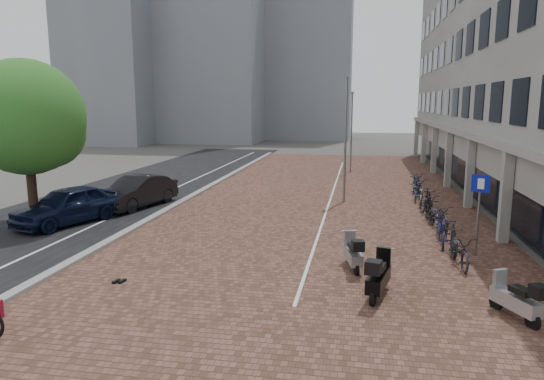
{
  "coord_description": "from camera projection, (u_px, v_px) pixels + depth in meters",
  "views": [
    {
      "loc": [
        3.7,
        -14.28,
        4.98
      ],
      "look_at": [
        0.0,
        6.0,
        1.3
      ],
      "focal_mm": 32.39,
      "sensor_mm": 36.0,
      "label": 1
    }
  ],
  "objects": [
    {
      "name": "bike_row",
      "position": [
        429.0,
        205.0,
        21.73
      ],
      "size": [
        1.22,
        15.81,
        1.05
      ],
      "color": "black",
      "rests_on": "ground"
    },
    {
      "name": "scooter_front",
      "position": [
        353.0,
        252.0,
        14.75
      ],
      "size": [
        0.83,
        1.66,
        1.1
      ],
      "primitive_type": null,
      "rotation": [
        0.0,
        0.0,
        0.22
      ],
      "color": "#98999D",
      "rests_on": "ground"
    },
    {
      "name": "plaza_brick",
      "position": [
        328.0,
        195.0,
        26.63
      ],
      "size": [
        14.5,
        42.0,
        0.04
      ],
      "primitive_type": "cube",
      "color": "brown",
      "rests_on": "ground"
    },
    {
      "name": "shoes",
      "position": [
        119.0,
        282.0,
        13.67
      ],
      "size": [
        0.4,
        0.36,
        0.09
      ],
      "primitive_type": null,
      "rotation": [
        0.0,
        0.0,
        -0.19
      ],
      "color": "black",
      "rests_on": "ground"
    },
    {
      "name": "car_dark",
      "position": [
        137.0,
        192.0,
        23.56
      ],
      "size": [
        2.63,
        4.85,
        1.52
      ],
      "primitive_type": "imported",
      "rotation": [
        0.0,
        0.0,
        -0.24
      ],
      "color": "black",
      "rests_on": "ground"
    },
    {
      "name": "street_asphalt",
      "position": [
        139.0,
        189.0,
        28.57
      ],
      "size": [
        8.0,
        50.0,
        0.03
      ],
      "primitive_type": "cube",
      "color": "black",
      "rests_on": "ground"
    },
    {
      "name": "parking_sign",
      "position": [
        479.0,
        201.0,
        15.78
      ],
      "size": [
        0.54,
        0.25,
        2.71
      ],
      "rotation": [
        0.0,
        0.0,
        -0.39
      ],
      "color": "slate",
      "rests_on": "ground"
    },
    {
      "name": "car_navy",
      "position": [
        68.0,
        205.0,
        20.32
      ],
      "size": [
        3.37,
        5.0,
        1.58
      ],
      "primitive_type": "imported",
      "rotation": [
        0.0,
        0.0,
        -0.36
      ],
      "color": "black",
      "rests_on": "ground"
    },
    {
      "name": "office_building",
      "position": [
        535.0,
        39.0,
        27.08
      ],
      "size": [
        8.4,
        40.0,
        15.0
      ],
      "color": "#A0A09B",
      "rests_on": "ground"
    },
    {
      "name": "lane_line",
      "position": [
        171.0,
        190.0,
        28.22
      ],
      "size": [
        0.12,
        44.0,
        0.0
      ],
      "primitive_type": "cube",
      "color": "white",
      "rests_on": "street_asphalt"
    },
    {
      "name": "ground",
      "position": [
        238.0,
        264.0,
        15.36
      ],
      "size": [
        140.0,
        140.0,
        0.0
      ],
      "primitive_type": "plane",
      "color": "#474442",
      "rests_on": "ground"
    },
    {
      "name": "parking_line",
      "position": [
        332.0,
        195.0,
        26.59
      ],
      "size": [
        0.1,
        30.0,
        0.0
      ],
      "primitive_type": "cube",
      "color": "white",
      "rests_on": "plaza_brick"
    },
    {
      "name": "lamp_near",
      "position": [
        345.0,
        140.0,
        24.29
      ],
      "size": [
        0.12,
        0.12,
        6.27
      ],
      "primitive_type": "cylinder",
      "color": "slate",
      "rests_on": "ground"
    },
    {
      "name": "curb",
      "position": [
        203.0,
        190.0,
        27.87
      ],
      "size": [
        0.35,
        42.0,
        0.14
      ],
      "primitive_type": "cube",
      "color": "gray",
      "rests_on": "ground"
    },
    {
      "name": "lamp_far",
      "position": [
        351.0,
        133.0,
        34.95
      ],
      "size": [
        0.12,
        0.12,
        5.67
      ],
      "primitive_type": "cylinder",
      "color": "slate",
      "rests_on": "ground"
    },
    {
      "name": "bg_towers",
      "position": [
        222.0,
        31.0,
        62.83
      ],
      "size": [
        33.0,
        23.0,
        32.0
      ],
      "color": "gray",
      "rests_on": "ground"
    },
    {
      "name": "scooter_back",
      "position": [
        516.0,
        298.0,
        11.34
      ],
      "size": [
        1.15,
        1.6,
        1.07
      ],
      "primitive_type": null,
      "rotation": [
        0.0,
        0.0,
        0.48
      ],
      "color": "#ADAEB3",
      "rests_on": "ground"
    },
    {
      "name": "scooter_mid",
      "position": [
        379.0,
        275.0,
        12.63
      ],
      "size": [
        0.93,
        1.83,
        1.2
      ],
      "primitive_type": null,
      "rotation": [
        0.0,
        0.0,
        -0.23
      ],
      "color": "black",
      "rests_on": "ground"
    },
    {
      "name": "street_tree",
      "position": [
        31.0,
        121.0,
        19.69
      ],
      "size": [
        4.62,
        4.62,
        6.72
      ],
      "color": "#382619",
      "rests_on": "ground"
    }
  ]
}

